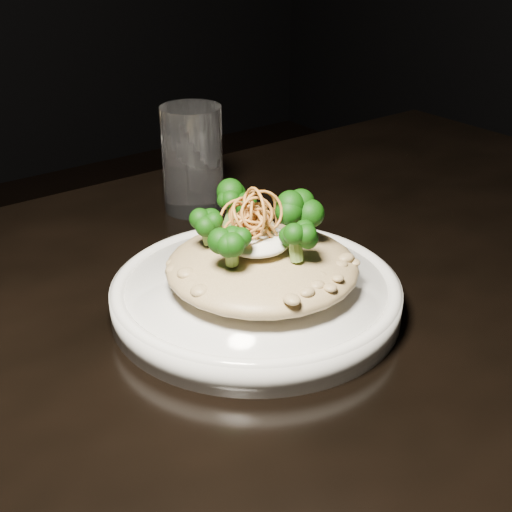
# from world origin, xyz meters

# --- Properties ---
(table) EXTENTS (1.10, 0.80, 0.75)m
(table) POSITION_xyz_m (0.00, 0.00, 0.67)
(table) COLOR black
(table) RESTS_ON ground
(plate) EXTENTS (0.26, 0.26, 0.03)m
(plate) POSITION_xyz_m (-0.09, 0.02, 0.76)
(plate) COLOR silver
(plate) RESTS_ON table
(risotto) EXTENTS (0.17, 0.17, 0.04)m
(risotto) POSITION_xyz_m (-0.09, 0.01, 0.80)
(risotto) COLOR brown
(risotto) RESTS_ON plate
(broccoli) EXTENTS (0.11, 0.11, 0.04)m
(broccoli) POSITION_xyz_m (-0.09, 0.03, 0.83)
(broccoli) COLOR black
(broccoli) RESTS_ON risotto
(cheese) EXTENTS (0.06, 0.06, 0.02)m
(cheese) POSITION_xyz_m (-0.09, 0.01, 0.82)
(cheese) COLOR white
(cheese) RESTS_ON risotto
(shallots) EXTENTS (0.05, 0.05, 0.03)m
(shallots) POSITION_xyz_m (-0.09, 0.02, 0.85)
(shallots) COLOR brown
(shallots) RESTS_ON cheese
(drinking_glass) EXTENTS (0.09, 0.09, 0.13)m
(drinking_glass) POSITION_xyz_m (-0.01, 0.25, 0.81)
(drinking_glass) COLOR silver
(drinking_glass) RESTS_ON table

